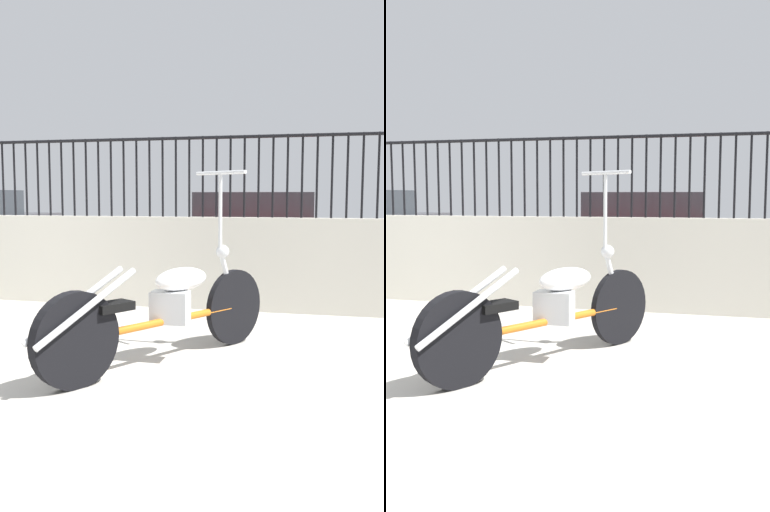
# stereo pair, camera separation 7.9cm
# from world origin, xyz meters

# --- Properties ---
(low_wall) EXTENTS (10.83, 0.18, 1.02)m
(low_wall) POSITION_xyz_m (0.00, 2.64, 0.51)
(low_wall) COLOR beige
(low_wall) RESTS_ON ground_plane
(fence_railing) EXTENTS (10.83, 0.04, 0.88)m
(fence_railing) POSITION_xyz_m (0.00, 2.64, 1.57)
(fence_railing) COLOR black
(fence_railing) RESTS_ON low_wall
(motorcycle_orange) EXTENTS (1.26, 1.97, 1.45)m
(motorcycle_orange) POSITION_xyz_m (2.42, 0.44, 0.41)
(motorcycle_orange) COLOR black
(motorcycle_orange) RESTS_ON ground_plane
(car_red) EXTENTS (2.21, 4.26, 1.30)m
(car_red) POSITION_xyz_m (2.52, 5.27, 0.67)
(car_red) COLOR black
(car_red) RESTS_ON ground_plane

